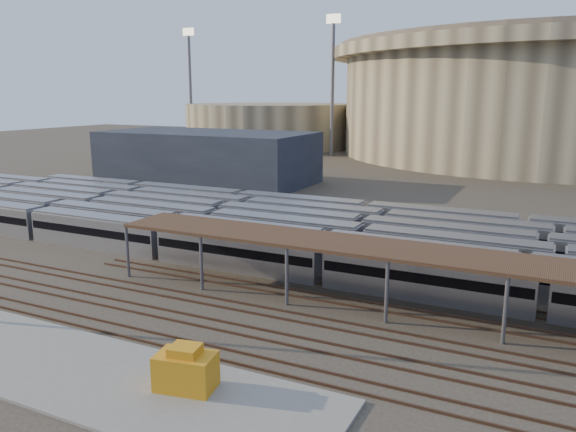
# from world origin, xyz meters

# --- Properties ---
(ground) EXTENTS (420.00, 420.00, 0.00)m
(ground) POSITION_xyz_m (0.00, 0.00, 0.00)
(ground) COLOR #383026
(ground) RESTS_ON ground
(apron) EXTENTS (50.00, 9.00, 0.20)m
(apron) POSITION_xyz_m (-5.00, -15.00, 0.10)
(apron) COLOR gray
(apron) RESTS_ON ground
(subway_trains) EXTENTS (131.41, 23.90, 3.60)m
(subway_trains) POSITION_xyz_m (-0.20, 18.50, 1.80)
(subway_trains) COLOR #B0B0B5
(subway_trains) RESTS_ON ground
(inspection_shed) EXTENTS (60.30, 6.00, 5.30)m
(inspection_shed) POSITION_xyz_m (22.00, 4.00, 4.98)
(inspection_shed) COLOR #5A595E
(inspection_shed) RESTS_ON ground
(empty_tracks) EXTENTS (170.00, 9.62, 0.18)m
(empty_tracks) POSITION_xyz_m (0.00, -5.00, 0.09)
(empty_tracks) COLOR #4C3323
(empty_tracks) RESTS_ON ground
(stadium) EXTENTS (124.00, 124.00, 32.50)m
(stadium) POSITION_xyz_m (25.00, 140.00, 16.47)
(stadium) COLOR tan
(stadium) RESTS_ON ground
(secondary_arena) EXTENTS (56.00, 56.00, 14.00)m
(secondary_arena) POSITION_xyz_m (-60.00, 130.00, 7.00)
(secondary_arena) COLOR tan
(secondary_arena) RESTS_ON ground
(service_building) EXTENTS (42.00, 20.00, 10.00)m
(service_building) POSITION_xyz_m (-35.00, 55.00, 5.00)
(service_building) COLOR #1E232D
(service_building) RESTS_ON ground
(floodlight_0) EXTENTS (4.00, 1.00, 38.40)m
(floodlight_0) POSITION_xyz_m (-30.00, 110.00, 20.65)
(floodlight_0) COLOR #5A595E
(floodlight_0) RESTS_ON ground
(floodlight_1) EXTENTS (4.00, 1.00, 38.40)m
(floodlight_1) POSITION_xyz_m (-85.00, 120.00, 20.65)
(floodlight_1) COLOR #5A595E
(floodlight_1) RESTS_ON ground
(floodlight_3) EXTENTS (4.00, 1.00, 38.40)m
(floodlight_3) POSITION_xyz_m (-10.00, 160.00, 20.65)
(floodlight_3) COLOR #5A595E
(floodlight_3) RESTS_ON ground
(yellow_equipment) EXTENTS (3.81, 2.76, 2.17)m
(yellow_equipment) POSITION_xyz_m (9.92, -13.93, 1.29)
(yellow_equipment) COLOR orange
(yellow_equipment) RESTS_ON apron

